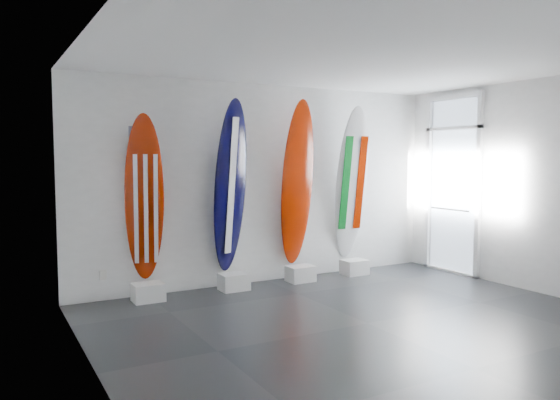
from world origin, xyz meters
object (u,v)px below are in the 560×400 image
surfboard_swiss (297,183)px  surfboard_usa (144,199)px  surfboard_navy (230,187)px  surfboard_italy (352,184)px

surfboard_swiss → surfboard_usa: bearing=175.4°
surfboard_navy → surfboard_italy: bearing=-14.5°
surfboard_navy → surfboard_italy: surfboard_navy is taller
surfboard_swiss → surfboard_italy: size_ratio=1.02×
surfboard_usa → surfboard_swiss: bearing=13.3°
surfboard_swiss → surfboard_navy: bearing=175.4°
surfboard_navy → surfboard_italy: (2.14, 0.00, -0.01)m
surfboard_usa → surfboard_swiss: size_ratio=0.89×
surfboard_swiss → surfboard_italy: 1.03m
surfboard_usa → surfboard_italy: surfboard_italy is taller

